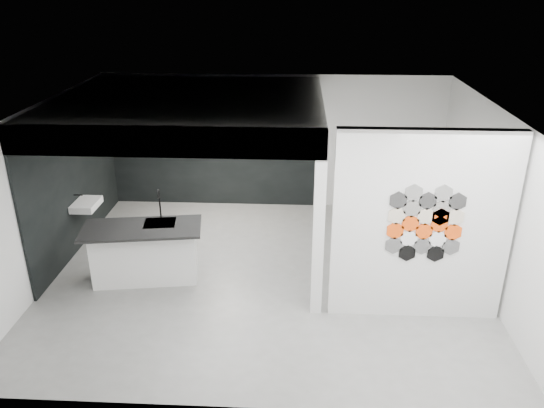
{
  "coord_description": "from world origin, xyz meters",
  "views": [
    {
      "loc": [
        0.52,
        -7.67,
        4.58
      ],
      "look_at": [
        0.1,
        0.3,
        1.15
      ],
      "focal_mm": 35.0,
      "sensor_mm": 36.0,
      "label": 1
    }
  ],
  "objects_px": {
    "kitchen_island": "(145,252)",
    "kettle": "(257,144)",
    "bottle_dark": "(213,143)",
    "glass_vase": "(281,144)",
    "stockpot": "(158,142)",
    "utensil_cup": "(186,144)",
    "partition_panel": "(421,228)",
    "glass_bowl": "(281,145)",
    "wall_basin": "(86,205)"
  },
  "relations": [
    {
      "from": "utensil_cup",
      "to": "stockpot",
      "type": "bearing_deg",
      "value": 180.0
    },
    {
      "from": "wall_basin",
      "to": "bottle_dark",
      "type": "relative_size",
      "value": 4.34
    },
    {
      "from": "glass_bowl",
      "to": "glass_vase",
      "type": "distance_m",
      "value": 0.03
    },
    {
      "from": "glass_vase",
      "to": "bottle_dark",
      "type": "distance_m",
      "value": 1.41
    },
    {
      "from": "kettle",
      "to": "utensil_cup",
      "type": "distance_m",
      "value": 1.48
    },
    {
      "from": "partition_panel",
      "to": "bottle_dark",
      "type": "height_order",
      "value": "partition_panel"
    },
    {
      "from": "kitchen_island",
      "to": "glass_vase",
      "type": "height_order",
      "value": "kitchen_island"
    },
    {
      "from": "wall_basin",
      "to": "glass_vase",
      "type": "bearing_deg",
      "value": 31.35
    },
    {
      "from": "stockpot",
      "to": "bottle_dark",
      "type": "bearing_deg",
      "value": 0.0
    },
    {
      "from": "stockpot",
      "to": "bottle_dark",
      "type": "distance_m",
      "value": 1.16
    },
    {
      "from": "partition_panel",
      "to": "utensil_cup",
      "type": "relative_size",
      "value": 29.73
    },
    {
      "from": "stockpot",
      "to": "utensil_cup",
      "type": "relative_size",
      "value": 2.33
    },
    {
      "from": "kettle",
      "to": "glass_vase",
      "type": "xyz_separation_m",
      "value": [
        0.49,
        0.0,
        -0.0
      ]
    },
    {
      "from": "kettle",
      "to": "utensil_cup",
      "type": "height_order",
      "value": "kettle"
    },
    {
      "from": "stockpot",
      "to": "kettle",
      "type": "height_order",
      "value": "stockpot"
    },
    {
      "from": "stockpot",
      "to": "utensil_cup",
      "type": "xyz_separation_m",
      "value": [
        0.6,
        0.0,
        -0.04
      ]
    },
    {
      "from": "bottle_dark",
      "to": "glass_vase",
      "type": "bearing_deg",
      "value": 0.0
    },
    {
      "from": "wall_basin",
      "to": "kettle",
      "type": "bearing_deg",
      "value": 35.46
    },
    {
      "from": "glass_bowl",
      "to": "utensil_cup",
      "type": "relative_size",
      "value": 1.6
    },
    {
      "from": "kitchen_island",
      "to": "glass_vase",
      "type": "distance_m",
      "value": 3.85
    },
    {
      "from": "glass_vase",
      "to": "utensil_cup",
      "type": "height_order",
      "value": "glass_vase"
    },
    {
      "from": "partition_panel",
      "to": "kitchen_island",
      "type": "distance_m",
      "value": 4.31
    },
    {
      "from": "kitchen_island",
      "to": "kettle",
      "type": "height_order",
      "value": "kitchen_island"
    },
    {
      "from": "wall_basin",
      "to": "bottle_dark",
      "type": "xyz_separation_m",
      "value": [
        1.98,
        2.07,
        0.54
      ]
    },
    {
      "from": "glass_vase",
      "to": "wall_basin",
      "type": "bearing_deg",
      "value": -148.65
    },
    {
      "from": "glass_vase",
      "to": "bottle_dark",
      "type": "height_order",
      "value": "glass_vase"
    },
    {
      "from": "wall_basin",
      "to": "kitchen_island",
      "type": "distance_m",
      "value": 1.72
    },
    {
      "from": "glass_bowl",
      "to": "bottle_dark",
      "type": "height_order",
      "value": "bottle_dark"
    },
    {
      "from": "utensil_cup",
      "to": "kettle",
      "type": "bearing_deg",
      "value": 0.0
    },
    {
      "from": "kettle",
      "to": "bottle_dark",
      "type": "bearing_deg",
      "value": -159.34
    },
    {
      "from": "partition_panel",
      "to": "stockpot",
      "type": "relative_size",
      "value": 12.76
    },
    {
      "from": "kettle",
      "to": "wall_basin",
      "type": "bearing_deg",
      "value": -123.88
    },
    {
      "from": "wall_basin",
      "to": "partition_panel",
      "type": "bearing_deg",
      "value": -18.23
    },
    {
      "from": "glass_vase",
      "to": "partition_panel",
      "type": "bearing_deg",
      "value": -61.77
    },
    {
      "from": "stockpot",
      "to": "bottle_dark",
      "type": "relative_size",
      "value": 1.59
    },
    {
      "from": "partition_panel",
      "to": "stockpot",
      "type": "distance_m",
      "value": 6.04
    },
    {
      "from": "partition_panel",
      "to": "kitchen_island",
      "type": "bearing_deg",
      "value": 169.78
    },
    {
      "from": "kitchen_island",
      "to": "stockpot",
      "type": "height_order",
      "value": "stockpot"
    },
    {
      "from": "kettle",
      "to": "glass_bowl",
      "type": "relative_size",
      "value": 1.25
    },
    {
      "from": "kitchen_island",
      "to": "kettle",
      "type": "relative_size",
      "value": 10.37
    },
    {
      "from": "partition_panel",
      "to": "utensil_cup",
      "type": "distance_m",
      "value": 5.6
    },
    {
      "from": "glass_vase",
      "to": "kitchen_island",
      "type": "bearing_deg",
      "value": -123.67
    },
    {
      "from": "kettle",
      "to": "bottle_dark",
      "type": "xyz_separation_m",
      "value": [
        -0.92,
        0.0,
        -0.01
      ]
    },
    {
      "from": "wall_basin",
      "to": "glass_vase",
      "type": "relative_size",
      "value": 3.78
    },
    {
      "from": "kitchen_island",
      "to": "glass_bowl",
      "type": "distance_m",
      "value": 3.84
    },
    {
      "from": "glass_vase",
      "to": "glass_bowl",
      "type": "bearing_deg",
      "value": 0.0
    },
    {
      "from": "partition_panel",
      "to": "glass_bowl",
      "type": "height_order",
      "value": "partition_panel"
    },
    {
      "from": "kitchen_island",
      "to": "bottle_dark",
      "type": "bearing_deg",
      "value": 69.42
    },
    {
      "from": "kitchen_island",
      "to": "glass_vase",
      "type": "relative_size",
      "value": 12.29
    },
    {
      "from": "stockpot",
      "to": "kitchen_island",
      "type": "bearing_deg",
      "value": -80.96
    }
  ]
}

